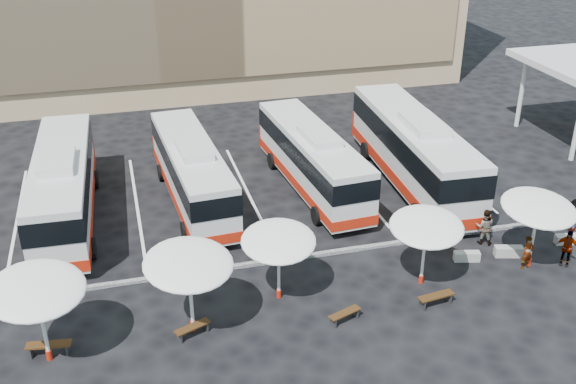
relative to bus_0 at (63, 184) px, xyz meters
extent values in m
plane|color=black|center=(9.44, -7.15, -1.99)|extent=(120.00, 120.00, 0.00)
cylinder|color=silver|center=(29.44, 5.85, 0.41)|extent=(0.30, 0.30, 4.80)
cube|color=black|center=(9.44, -6.65, -1.92)|extent=(34.00, 0.25, 0.15)
cube|color=white|center=(-2.56, 0.85, -1.99)|extent=(0.15, 12.00, 0.01)
cube|color=white|center=(3.44, 0.85, -1.99)|extent=(0.15, 12.00, 0.01)
cube|color=white|center=(9.44, 0.85, -1.99)|extent=(0.15, 12.00, 0.01)
cube|color=white|center=(15.44, 0.85, -1.99)|extent=(0.15, 12.00, 0.01)
cube|color=white|center=(21.44, 0.85, -1.99)|extent=(0.15, 12.00, 0.01)
cube|color=silver|center=(0.00, -0.01, -0.02)|extent=(2.92, 12.23, 3.04)
cube|color=black|center=(0.00, -0.01, 0.59)|extent=(2.98, 12.29, 1.11)
cube|color=#B2200C|center=(0.00, -0.01, -1.13)|extent=(2.98, 12.29, 0.56)
cube|color=#B2200C|center=(0.19, 6.06, -0.78)|extent=(2.60, 0.28, 1.42)
cube|color=silver|center=(-0.03, -1.03, 1.71)|extent=(1.72, 3.09, 0.41)
cylinder|color=black|center=(-1.15, 3.57, -1.49)|extent=(0.39, 1.02, 1.01)
cylinder|color=black|center=(1.38, 3.49, -1.49)|extent=(0.39, 1.02, 1.01)
cylinder|color=black|center=(-1.39, -4.02, -1.49)|extent=(0.39, 1.02, 1.01)
cylinder|color=black|center=(1.14, -4.10, -1.49)|extent=(0.39, 1.02, 1.01)
cube|color=silver|center=(6.43, 0.28, -0.15)|extent=(3.07, 11.46, 2.83)
cube|color=black|center=(6.43, 0.28, 0.42)|extent=(3.13, 11.52, 1.04)
cube|color=#B2200C|center=(6.43, 0.28, -1.19)|extent=(3.13, 11.52, 0.52)
cube|color=#B2200C|center=(6.08, 5.94, -0.86)|extent=(2.43, 0.34, 1.32)
cube|color=silver|center=(6.49, -0.66, 1.46)|extent=(1.69, 2.92, 0.38)
cylinder|color=black|center=(5.05, 3.51, -1.52)|extent=(0.39, 0.96, 0.94)
cylinder|color=black|center=(7.40, 3.65, -1.52)|extent=(0.39, 0.96, 0.94)
cylinder|color=black|center=(5.49, -3.57, -1.52)|extent=(0.39, 0.96, 0.94)
cylinder|color=black|center=(7.85, -3.42, -1.52)|extent=(0.39, 0.96, 0.94)
cube|color=silver|center=(12.98, 0.17, -0.12)|extent=(3.22, 11.66, 2.88)
cube|color=black|center=(12.98, 0.17, 0.45)|extent=(3.28, 11.72, 1.06)
cube|color=#B2200C|center=(12.98, 0.17, -1.18)|extent=(3.28, 11.72, 0.53)
cube|color=#B2200C|center=(12.57, 5.91, -0.84)|extent=(2.46, 0.37, 1.34)
cube|color=silver|center=(13.05, -0.79, 1.51)|extent=(1.74, 2.98, 0.38)
cylinder|color=black|center=(11.54, 3.43, -1.51)|extent=(0.40, 0.98, 0.96)
cylinder|color=black|center=(13.94, 3.60, -1.51)|extent=(0.40, 0.98, 0.96)
cylinder|color=black|center=(12.06, -3.75, -1.51)|extent=(0.40, 0.98, 0.96)
cylinder|color=black|center=(14.45, -3.58, -1.51)|extent=(0.40, 0.98, 0.96)
cube|color=silver|center=(18.54, -0.70, 0.15)|extent=(3.43, 13.29, 3.29)
cube|color=black|center=(18.54, -0.70, 0.81)|extent=(3.50, 13.36, 1.21)
cube|color=#B2200C|center=(18.54, -0.70, -1.06)|extent=(3.50, 13.36, 0.60)
cube|color=#B2200C|center=(18.89, 5.88, -0.67)|extent=(2.82, 0.37, 1.54)
cube|color=silver|center=(18.48, -1.80, 2.01)|extent=(1.93, 3.38, 0.44)
cylinder|color=black|center=(17.37, 3.21, -1.44)|extent=(0.44, 1.12, 1.10)
cylinder|color=black|center=(20.11, 3.06, -1.44)|extent=(0.44, 1.12, 1.10)
cylinder|color=black|center=(16.94, -5.01, -1.44)|extent=(0.44, 1.12, 1.10)
cylinder|color=black|center=(19.68, -5.15, -1.44)|extent=(0.44, 1.12, 1.10)
cylinder|color=silver|center=(-0.48, -10.90, -0.48)|extent=(0.19, 0.19, 3.02)
cylinder|color=#B2200C|center=(-0.48, -10.90, -1.79)|extent=(0.29, 0.29, 0.40)
ellipsoid|color=white|center=(-0.48, -10.90, 1.08)|extent=(4.56, 4.58, 1.03)
cylinder|color=silver|center=(4.86, -10.58, -0.50)|extent=(0.18, 0.18, 2.99)
cylinder|color=#B2200C|center=(4.86, -10.58, -1.79)|extent=(0.28, 0.28, 0.40)
ellipsoid|color=white|center=(4.86, -10.58, 1.04)|extent=(4.34, 4.37, 1.02)
cylinder|color=silver|center=(8.63, -9.35, -0.64)|extent=(0.14, 0.14, 2.69)
cylinder|color=#B2200C|center=(8.63, -9.35, -1.81)|extent=(0.22, 0.22, 0.36)
ellipsoid|color=white|center=(8.63, -9.35, 0.75)|extent=(3.48, 3.51, 0.92)
cylinder|color=silver|center=(14.85, -9.91, -0.62)|extent=(0.17, 0.17, 2.75)
cylinder|color=#B2200C|center=(14.85, -9.91, -1.81)|extent=(0.26, 0.26, 0.37)
ellipsoid|color=white|center=(14.85, -9.91, 0.80)|extent=(4.03, 4.05, 0.94)
cylinder|color=silver|center=(20.15, -9.90, -0.55)|extent=(0.14, 0.14, 2.88)
cylinder|color=#B2200C|center=(20.15, -9.90, -1.80)|extent=(0.23, 0.23, 0.38)
ellipsoid|color=white|center=(20.15, -9.90, 0.93)|extent=(3.49, 3.53, 0.99)
cube|color=#311C0A|center=(-0.47, -10.64, -1.52)|extent=(1.68, 0.67, 0.07)
cube|color=black|center=(-1.12, -10.55, -1.77)|extent=(0.13, 0.42, 0.43)
cube|color=black|center=(0.17, -10.74, -1.77)|extent=(0.13, 0.42, 0.43)
cube|color=#311C0A|center=(4.79, -10.92, -1.58)|extent=(1.48, 0.90, 0.06)
cube|color=black|center=(4.26, -11.14, -1.80)|extent=(0.19, 0.36, 0.38)
cube|color=black|center=(5.33, -10.71, -1.80)|extent=(0.19, 0.36, 0.38)
cube|color=#311C0A|center=(10.74, -11.61, -1.59)|extent=(1.45, 0.83, 0.06)
cube|color=black|center=(10.21, -11.80, -1.80)|extent=(0.17, 0.35, 0.37)
cube|color=black|center=(11.26, -11.42, -1.80)|extent=(0.17, 0.35, 0.37)
cube|color=#311C0A|center=(14.72, -11.57, -1.54)|extent=(1.62, 0.62, 0.06)
cube|color=black|center=(14.09, -11.65, -1.78)|extent=(0.11, 0.40, 0.42)
cube|color=black|center=(15.34, -11.48, -1.78)|extent=(0.11, 0.40, 0.42)
cube|color=gray|center=(17.64, -8.81, -1.77)|extent=(1.23, 0.66, 0.44)
cube|color=gray|center=(19.69, -8.97, -1.75)|extent=(1.35, 0.76, 0.48)
cube|color=gray|center=(23.03, -8.70, -1.77)|extent=(1.25, 0.60, 0.45)
imported|color=black|center=(19.89, -10.04, -1.20)|extent=(0.64, 0.48, 1.58)
imported|color=black|center=(19.17, -7.64, -1.10)|extent=(1.09, 1.02, 1.79)
imported|color=black|center=(21.73, -10.27, -1.12)|extent=(1.06, 0.98, 1.75)
imported|color=black|center=(24.01, -7.65, -1.14)|extent=(1.26, 1.14, 1.70)
camera|label=1|loc=(2.88, -31.94, 14.53)|focal=42.00mm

